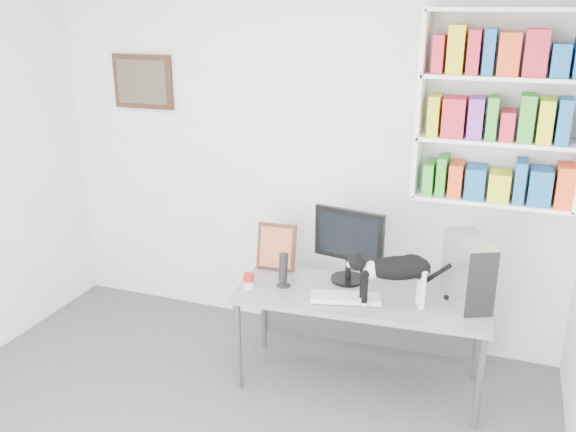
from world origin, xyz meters
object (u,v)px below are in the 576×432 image
Objects in this scene: leaning_print at (276,246)px; desk at (360,340)px; monitor at (349,245)px; soup_can at (249,281)px; pc_tower at (468,270)px; cat at (395,281)px; keyboard at (346,297)px; speaker at (283,269)px; bookshelf at (501,109)px.

desk is at bearing -20.34° from leaning_print.
leaning_print is at bearing -172.76° from monitor.
leaning_print is 3.25× the size of soup_can.
desk is 0.64m from monitor.
cat is (-0.41, -0.24, -0.03)m from pc_tower.
keyboard is 1.30× the size of leaning_print.
keyboard reaches higher than desk.
keyboard is (-0.08, -0.12, 0.36)m from desk.
leaning_print is (-0.60, 0.31, 0.16)m from keyboard.
keyboard is at bearing -11.08° from speaker.
bookshelf is 2.88× the size of pc_tower.
monitor is at bearing -6.83° from leaning_print.
bookshelf reaches higher than monitor.
speaker is 0.76m from cat.
leaning_print is 0.59× the size of cat.
cat reaches higher than leaning_print.
cat is at bearing 3.70° from soup_can.
soup_can is (-0.20, -0.12, -0.07)m from speaker.
soup_can is (-0.65, -0.06, 0.04)m from keyboard.
pc_tower is at bearing 6.63° from cat.
soup_can is 0.18× the size of cat.
leaning_print is at bearing 159.80° from desk.
keyboard is 0.69m from leaning_print.
desk is 0.58m from cat.
desk is at bearing -40.89° from monitor.
pc_tower reaches higher than cat.
bookshelf is 1.74m from speaker.
monitor is 0.47m from cat.
monitor is 0.90× the size of cat.
monitor is at bearing 88.33° from keyboard.
cat is at bearing -27.32° from monitor.
speaker is at bearing 163.41° from pc_tower.
bookshelf is at bearing 32.76° from monitor.
monitor is at bearing 26.71° from speaker.
keyboard is at bearing 5.04° from soup_can.
soup_can is at bearing 171.16° from keyboard.
keyboard is at bearing -140.93° from bookshelf.
speaker is (-0.39, -0.23, -0.14)m from monitor.
bookshelf is 2.12× the size of cat.
leaning_print is at bearing 151.56° from pc_tower.
desk is 4.74× the size of leaning_print.
bookshelf is 1.75m from leaning_print.
soup_can is (-0.06, -0.37, -0.12)m from leaning_print.
desk is at bearing 2.54° from speaker.
keyboard is at bearing 157.38° from cat.
bookshelf is 1.28m from cat.
soup_can reaches higher than desk.
pc_tower is (0.65, 0.13, 0.56)m from desk.
cat is (-0.49, -0.65, -0.99)m from bookshelf.
bookshelf is at bearing 25.18° from keyboard.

